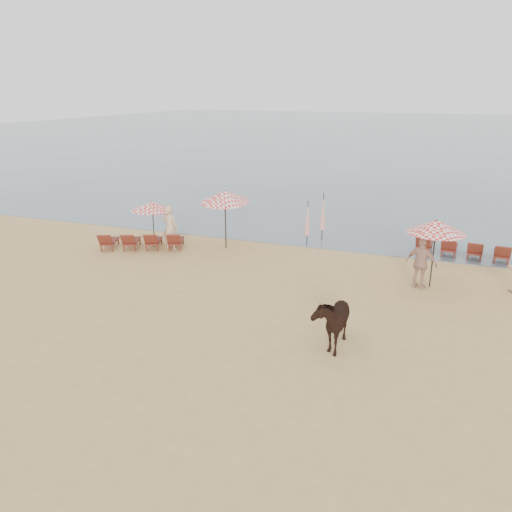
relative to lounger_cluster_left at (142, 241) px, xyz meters
The scene contains 12 objects.
ground 9.53m from the lounger_cluster_left, 49.79° to the right, with size 120.00×120.00×0.00m, color tan.
sea 72.99m from the lounger_cluster_left, 85.17° to the left, with size 160.00×140.00×0.06m, color #51606B.
lounger_cluster_left is the anchor object (origin of this frame).
lounger_cluster_right 13.58m from the lounger_cluster_left, 15.39° to the left, with size 3.73×1.85×0.57m.
umbrella_open_left_a 1.59m from the lounger_cluster_left, 55.93° to the left, with size 1.82×1.82×2.07m.
umbrella_open_left_b 4.13m from the lounger_cluster_left, 23.47° to the left, with size 2.08×2.12×2.66m.
umbrella_open_right 12.12m from the lounger_cluster_left, ahead, with size 2.00×2.00×2.45m.
umbrella_closed_left 7.33m from the lounger_cluster_left, 24.54° to the left, with size 0.25×0.25×2.03m.
umbrella_closed_right 8.19m from the lounger_cluster_left, 29.23° to the left, with size 0.27×0.27×2.22m.
cow 11.15m from the lounger_cluster_left, 30.67° to the right, with size 0.83×1.81×1.53m, color black.
beachgoer_left 1.40m from the lounger_cluster_left, 19.68° to the left, with size 0.72×0.47×1.97m, color tan.
beachgoer_right_b 11.65m from the lounger_cluster_left, ahead, with size 1.10×0.46×1.87m, color tan.
Camera 1 is at (5.72, -10.55, 6.64)m, focal length 35.00 mm.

